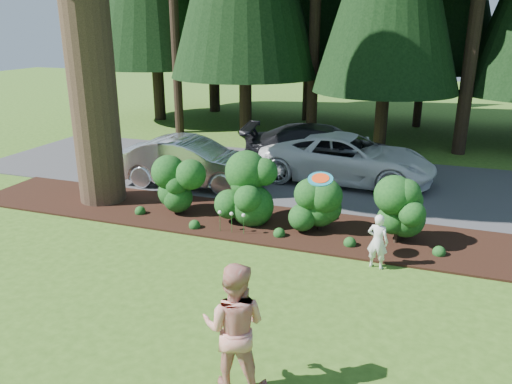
{
  "coord_description": "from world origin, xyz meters",
  "views": [
    {
      "loc": [
        3.86,
        -7.68,
        4.73
      ],
      "look_at": [
        0.48,
        1.91,
        1.3
      ],
      "focal_mm": 35.0,
      "sensor_mm": 36.0,
      "label": 1
    }
  ],
  "objects": [
    {
      "name": "mulch_bed",
      "position": [
        0.0,
        3.25,
        0.03
      ],
      "size": [
        16.0,
        2.5,
        0.05
      ],
      "primitive_type": "cube",
      "color": "black",
      "rests_on": "ground"
    },
    {
      "name": "ground",
      "position": [
        0.0,
        0.0,
        0.0
      ],
      "size": [
        80.0,
        80.0,
        0.0
      ],
      "primitive_type": "plane",
      "color": "#355919",
      "rests_on": "ground"
    },
    {
      "name": "car_white_suv",
      "position": [
        1.55,
        7.46,
        0.77
      ],
      "size": [
        5.47,
        2.75,
        1.49
      ],
      "primitive_type": "imported",
      "rotation": [
        0.0,
        0.0,
        1.52
      ],
      "color": "white",
      "rests_on": "driveway"
    },
    {
      "name": "car_dark_suv",
      "position": [
        0.65,
        8.2,
        0.81
      ],
      "size": [
        5.63,
        2.96,
        1.56
      ],
      "primitive_type": "imported",
      "rotation": [
        0.0,
        0.0,
        1.72
      ],
      "color": "black",
      "rests_on": "driveway"
    },
    {
      "name": "frisbee",
      "position": [
        1.92,
        1.68,
        1.81
      ],
      "size": [
        0.51,
        0.49,
        0.19
      ],
      "color": "teal",
      "rests_on": "ground"
    },
    {
      "name": "adult",
      "position": [
        1.7,
        -2.41,
        0.92
      ],
      "size": [
        0.98,
        0.81,
        1.84
      ],
      "primitive_type": "imported",
      "rotation": [
        0.0,
        0.0,
        3.27
      ],
      "color": "red",
      "rests_on": "ground"
    },
    {
      "name": "shrub_row",
      "position": [
        0.77,
        3.14,
        0.81
      ],
      "size": [
        6.53,
        1.6,
        1.61
      ],
      "color": "#133E15",
      "rests_on": "ground"
    },
    {
      "name": "child",
      "position": [
        3.12,
        1.8,
        0.58
      ],
      "size": [
        0.47,
        0.35,
        1.16
      ],
      "primitive_type": "imported",
      "rotation": [
        0.0,
        0.0,
        2.96
      ],
      "color": "white",
      "rests_on": "ground"
    },
    {
      "name": "driveway",
      "position": [
        0.0,
        7.5,
        0.01
      ],
      "size": [
        22.0,
        6.0,
        0.03
      ],
      "primitive_type": "cube",
      "color": "#38383A",
      "rests_on": "ground"
    },
    {
      "name": "car_silver_wagon",
      "position": [
        -2.87,
        5.45,
        0.76
      ],
      "size": [
        4.48,
        1.73,
        1.45
      ],
      "primitive_type": "imported",
      "rotation": [
        0.0,
        0.0,
        1.61
      ],
      "color": "silver",
      "rests_on": "driveway"
    },
    {
      "name": "lily_cluster",
      "position": [
        -0.3,
        2.4,
        0.5
      ],
      "size": [
        0.69,
        0.09,
        0.57
      ],
      "color": "#133E15",
      "rests_on": "ground"
    }
  ]
}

